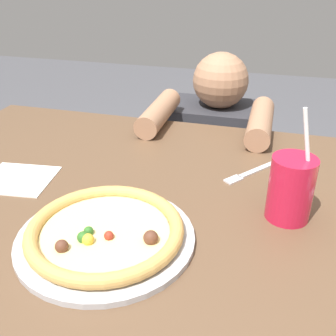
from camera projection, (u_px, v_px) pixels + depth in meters
The scene contains 6 objects.
dining_table at pixel (161, 235), 0.93m from camera, with size 1.37×0.90×0.75m.
pizza_near at pixel (105, 233), 0.74m from camera, with size 0.33×0.33×0.04m.
drink_cup_colored at pixel (291, 187), 0.79m from camera, with size 0.09×0.09×0.23m.
paper_napkin at pixel (18, 179), 0.95m from camera, with size 0.16×0.14×0.00m, color white.
fork at pixel (253, 171), 0.98m from camera, with size 0.14×0.17×0.00m.
diner_seated at pixel (214, 181), 1.57m from camera, with size 0.38×0.51×0.93m.
Camera 1 is at (0.21, -0.71, 1.22)m, focal length 42.73 mm.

